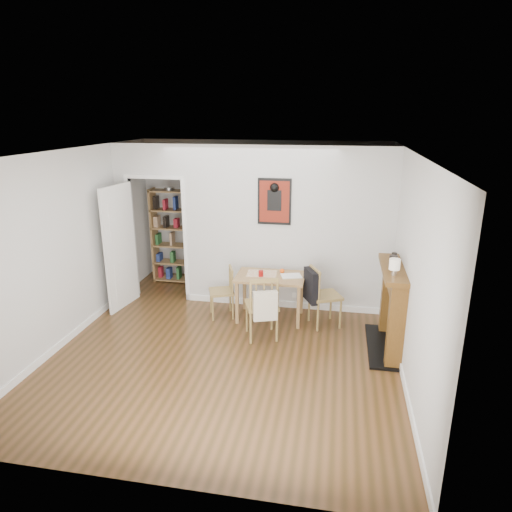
% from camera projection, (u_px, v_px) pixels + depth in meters
% --- Properties ---
extents(ground, '(5.20, 5.20, 0.00)m').
position_uv_depth(ground, '(231.00, 342.00, 6.35)').
color(ground, brown).
rests_on(ground, ground).
extents(room_shell, '(5.20, 5.20, 5.20)m').
position_uv_depth(room_shell, '(255.00, 229.00, 7.20)').
color(room_shell, silver).
rests_on(room_shell, ground).
extents(dining_table, '(1.03, 0.66, 0.70)m').
position_uv_depth(dining_table, '(270.00, 281.00, 6.91)').
color(dining_table, '#A07E4A').
rests_on(dining_table, ground).
extents(chair_left, '(0.52, 0.52, 0.80)m').
position_uv_depth(chair_left, '(221.00, 292.00, 7.06)').
color(chair_left, '#9B8148').
rests_on(chair_left, ground).
extents(chair_right, '(0.65, 0.61, 0.92)m').
position_uv_depth(chair_right, '(324.00, 295.00, 6.74)').
color(chair_right, '#9B8148').
rests_on(chair_right, ground).
extents(chair_front, '(0.61, 0.64, 0.95)m').
position_uv_depth(chair_front, '(262.00, 306.00, 6.37)').
color(chair_front, '#9B8148').
rests_on(chair_front, ground).
extents(bookshelf, '(0.74, 0.30, 1.75)m').
position_uv_depth(bookshelf, '(172.00, 237.00, 8.44)').
color(bookshelf, '#A07E4A').
rests_on(bookshelf, ground).
extents(fireplace, '(0.45, 1.25, 1.16)m').
position_uv_depth(fireplace, '(393.00, 306.00, 6.03)').
color(fireplace, brown).
rests_on(fireplace, ground).
extents(red_glass, '(0.07, 0.07, 0.10)m').
position_uv_depth(red_glass, '(261.00, 273.00, 6.84)').
color(red_glass, maroon).
rests_on(red_glass, dining_table).
extents(orange_fruit, '(0.07, 0.07, 0.07)m').
position_uv_depth(orange_fruit, '(282.00, 271.00, 6.99)').
color(orange_fruit, '#FF550D').
rests_on(orange_fruit, dining_table).
extents(placemat, '(0.47, 0.37, 0.00)m').
position_uv_depth(placemat, '(262.00, 273.00, 6.98)').
color(placemat, beige).
rests_on(placemat, dining_table).
extents(notebook, '(0.35, 0.30, 0.01)m').
position_uv_depth(notebook, '(291.00, 276.00, 6.86)').
color(notebook, white).
rests_on(notebook, dining_table).
extents(mantel_lamp, '(0.13, 0.13, 0.21)m').
position_uv_depth(mantel_lamp, '(395.00, 265.00, 5.53)').
color(mantel_lamp, silver).
rests_on(mantel_lamp, fireplace).
extents(ceramic_jar_a, '(0.11, 0.11, 0.13)m').
position_uv_depth(ceramic_jar_a, '(393.00, 260.00, 5.93)').
color(ceramic_jar_a, black).
rests_on(ceramic_jar_a, fireplace).
extents(ceramic_jar_b, '(0.07, 0.07, 0.09)m').
position_uv_depth(ceramic_jar_b, '(394.00, 256.00, 6.18)').
color(ceramic_jar_b, black).
rests_on(ceramic_jar_b, fireplace).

